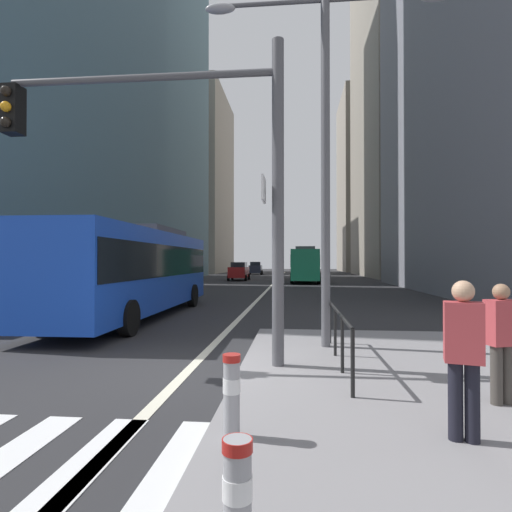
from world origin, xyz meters
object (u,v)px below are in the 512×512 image
at_px(car_receding_far, 309,268).
at_px(pedestrian_walking, 501,338).
at_px(car_oncoming_far, 256,268).
at_px(city_bus_red_receding, 305,263).
at_px(car_oncoming_mid, 239,271).
at_px(street_lamp_post, 325,118).
at_px(bollard_front, 237,495).
at_px(city_bus_blue_oncoming, 137,267).
at_px(bollard_left, 232,391).
at_px(traffic_signal_gantry, 182,154).
at_px(pedestrian_waiting, 464,352).
at_px(car_receding_near, 310,268).

height_order(car_receding_far, pedestrian_walking, car_receding_far).
xyz_separation_m(car_receding_far, car_oncoming_far, (-8.01, -0.45, 0.00)).
height_order(city_bus_red_receding, car_oncoming_mid, city_bus_red_receding).
bearing_deg(street_lamp_post, pedestrian_walking, -59.55).
xyz_separation_m(bollard_front, pedestrian_walking, (3.10, 3.23, 0.44)).
bearing_deg(city_bus_blue_oncoming, bollard_left, -63.28).
xyz_separation_m(street_lamp_post, bollard_front, (-1.03, -6.74, -4.69)).
distance_m(traffic_signal_gantry, pedestrian_walking, 5.99).
distance_m(car_oncoming_far, street_lamp_post, 52.61).
bearing_deg(car_oncoming_mid, traffic_signal_gantry, -83.80).
distance_m(car_oncoming_mid, bollard_front, 41.35).
xyz_separation_m(car_receding_far, bollard_left, (-2.72, -57.32, -0.34)).
distance_m(car_oncoming_far, pedestrian_waiting, 57.27).
height_order(car_receding_far, bollard_front, car_receding_far).
height_order(car_oncoming_mid, street_lamp_post, street_lamp_post).
bearing_deg(pedestrian_walking, bollard_front, -133.86).
bearing_deg(traffic_signal_gantry, car_receding_far, 85.63).
bearing_deg(city_bus_red_receding, pedestrian_waiting, -88.73).
relative_size(car_receding_far, bollard_left, 4.60).
relative_size(city_bus_red_receding, bollard_left, 12.94).
bearing_deg(city_bus_red_receding, bollard_front, -91.99).
xyz_separation_m(traffic_signal_gantry, bollard_left, (1.42, -3.08, -3.43)).
height_order(city_bus_red_receding, car_receding_near, city_bus_red_receding).
relative_size(car_receding_near, bollard_left, 4.69).
bearing_deg(car_receding_near, bollard_left, -92.79).
bearing_deg(car_receding_near, city_bus_blue_oncoming, -98.93).
height_order(car_oncoming_far, traffic_signal_gantry, traffic_signal_gantry).
xyz_separation_m(car_receding_near, street_lamp_post, (-1.64, -56.91, 4.29)).
height_order(car_oncoming_mid, bollard_left, car_oncoming_mid).
distance_m(car_receding_far, street_lamp_post, 52.65).
relative_size(street_lamp_post, pedestrian_waiting, 4.70).
xyz_separation_m(city_bus_blue_oncoming, pedestrian_waiting, (7.57, -10.00, -0.74)).
distance_m(car_receding_far, traffic_signal_gantry, 54.48).
relative_size(bollard_left, pedestrian_waiting, 0.52).
xyz_separation_m(car_oncoming_far, pedestrian_waiting, (7.76, -56.74, 0.11)).
bearing_deg(city_bus_red_receding, car_oncoming_mid, 159.86).
height_order(city_bus_blue_oncoming, pedestrian_waiting, city_bus_blue_oncoming).
bearing_deg(city_bus_red_receding, car_oncoming_far, 108.85).
bearing_deg(city_bus_red_receding, car_receding_near, 86.95).
bearing_deg(pedestrian_waiting, car_receding_far, 89.75).
bearing_deg(car_oncoming_mid, car_receding_far, 66.18).
bearing_deg(traffic_signal_gantry, car_oncoming_far, 94.11).
height_order(traffic_signal_gantry, street_lamp_post, street_lamp_post).
xyz_separation_m(traffic_signal_gantry, pedestrian_walking, (4.86, -1.73, -3.04)).
xyz_separation_m(car_oncoming_mid, bollard_front, (5.66, -40.96, -0.39)).
distance_m(city_bus_blue_oncoming, car_receding_near, 52.28).
relative_size(street_lamp_post, bollard_left, 8.96).
bearing_deg(street_lamp_post, car_oncoming_far, 97.29).
distance_m(car_oncoming_mid, pedestrian_waiting, 39.73).
bearing_deg(pedestrian_waiting, city_bus_blue_oncoming, 127.13).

